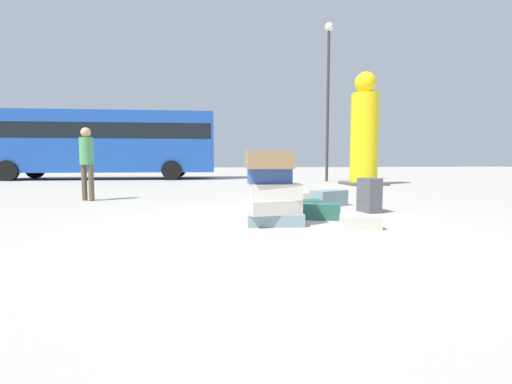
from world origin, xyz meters
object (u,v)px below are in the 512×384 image
suitcase_teal_foreground_far (304,205)px  suitcase_slate_behind_tower (329,198)px  suitcase_teal_left_side (321,211)px  suitcase_tower (273,192)px  suitcase_charcoal_foreground_near (369,195)px  suitcase_cream_white_trunk (292,199)px  suitcase_cream_upright_blue (360,222)px  person_bearded_onlooker (87,157)px  lamp_post (328,80)px  yellow_dummy_statue (364,135)px  parked_bus (99,141)px

suitcase_teal_foreground_far → suitcase_slate_behind_tower: bearing=40.7°
suitcase_teal_left_side → suitcase_slate_behind_tower: bearing=85.3°
suitcase_tower → suitcase_charcoal_foreground_near: 2.22m
suitcase_cream_white_trunk → suitcase_charcoal_foreground_near: (1.05, -1.37, 0.18)m
suitcase_cream_upright_blue → person_bearded_onlooker: (-4.63, 4.25, 0.90)m
lamp_post → yellow_dummy_statue: bearing=-77.1°
suitcase_teal_foreground_far → suitcase_charcoal_foreground_near: suitcase_charcoal_foreground_near is taller
suitcase_tower → person_bearded_onlooker: bearing=132.5°
yellow_dummy_statue → parked_bus: bearing=151.3°
suitcase_teal_left_side → person_bearded_onlooker: 5.59m
suitcase_cream_white_trunk → lamp_post: 9.66m
person_bearded_onlooker → yellow_dummy_statue: (8.58, 4.11, 0.84)m
suitcase_teal_left_side → suitcase_cream_white_trunk: size_ratio=0.96×
parked_bus → suitcase_tower: bearing=-64.7°
suitcase_slate_behind_tower → yellow_dummy_statue: 7.07m
suitcase_teal_foreground_far → lamp_post: (3.59, 8.78, 4.20)m
suitcase_teal_left_side → suitcase_teal_foreground_far: 1.14m
yellow_dummy_statue → lamp_post: (-0.55, 2.41, 2.46)m
suitcase_teal_left_side → person_bearded_onlooker: (-4.36, 3.40, 0.86)m
suitcase_teal_left_side → yellow_dummy_statue: (4.22, 7.50, 1.71)m
person_bearded_onlooker → yellow_dummy_statue: yellow_dummy_statue is taller
suitcase_cream_white_trunk → lamp_post: bearing=67.4°
suitcase_cream_upright_blue → person_bearded_onlooker: size_ratio=0.31×
suitcase_slate_behind_tower → lamp_post: bearing=45.7°
person_bearded_onlooker → yellow_dummy_statue: bearing=59.6°
parked_bus → suitcase_slate_behind_tower: bearing=-55.4°
suitcase_teal_foreground_far → yellow_dummy_statue: yellow_dummy_statue is taller
parked_bus → suitcase_teal_left_side: bearing=-61.0°
suitcase_slate_behind_tower → yellow_dummy_statue: yellow_dummy_statue is taller
suitcase_cream_upright_blue → lamp_post: bearing=82.6°
suitcase_cream_white_trunk → suitcase_cream_upright_blue: (0.21, -2.83, -0.03)m
suitcase_tower → suitcase_teal_left_side: bearing=26.3°
person_bearded_onlooker → parked_bus: bearing=136.0°
suitcase_teal_foreground_far → person_bearded_onlooker: bearing=158.4°
suitcase_teal_left_side → suitcase_cream_upright_blue: size_ratio=1.15×
suitcase_cream_white_trunk → suitcase_cream_upright_blue: 2.84m
suitcase_slate_behind_tower → lamp_post: 9.74m
suitcase_teal_foreground_far → person_bearded_onlooker: 5.05m
suitcase_charcoal_foreground_near → suitcase_cream_upright_blue: bearing=-126.7°
person_bearded_onlooker → suitcase_teal_foreground_far: bearing=7.0°
parked_bus → lamp_post: lamp_post is taller
suitcase_cream_upright_blue → lamp_post: size_ratio=0.08×
yellow_dummy_statue → lamp_post: 3.48m
suitcase_teal_foreground_far → suitcase_tower: bearing=-115.3°
suitcase_cream_upright_blue → lamp_post: (3.40, 10.77, 4.20)m
suitcase_charcoal_foreground_near → parked_bus: size_ratio=0.06×
lamp_post → suitcase_teal_foreground_far: bearing=-112.3°
suitcase_tower → parked_bus: parked_bus is taller
suitcase_cream_upright_blue → suitcase_charcoal_foreground_near: bearing=70.4°
suitcase_slate_behind_tower → lamp_post: size_ratio=0.11×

